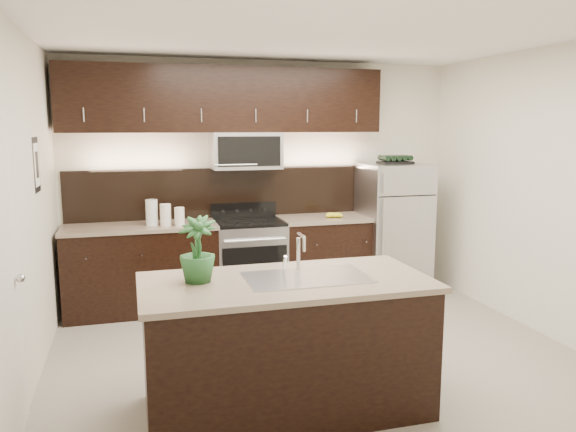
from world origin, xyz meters
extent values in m
plane|color=gray|center=(0.00, 0.00, 0.00)|extent=(4.50, 4.50, 0.00)
cube|color=beige|center=(0.00, 2.00, 1.35)|extent=(4.50, 0.02, 2.70)
cube|color=beige|center=(0.00, -2.00, 1.35)|extent=(4.50, 0.02, 2.70)
cube|color=beige|center=(-2.25, 0.00, 1.35)|extent=(0.02, 4.00, 2.70)
cube|color=beige|center=(2.25, 0.00, 1.35)|extent=(0.02, 4.00, 2.70)
cube|color=white|center=(0.00, 0.00, 2.70)|extent=(4.50, 4.00, 0.02)
cube|color=silver|center=(-2.23, -0.80, 1.01)|extent=(0.04, 0.80, 2.02)
sphere|color=silver|center=(-2.20, -0.48, 1.00)|extent=(0.06, 0.06, 0.06)
cube|color=black|center=(-2.24, 0.75, 1.65)|extent=(0.01, 0.32, 0.46)
cube|color=white|center=(-2.23, 0.75, 1.65)|extent=(0.00, 0.24, 0.36)
cube|color=black|center=(-1.42, 1.69, 0.45)|extent=(1.57, 0.62, 0.90)
cube|color=black|center=(0.71, 1.69, 0.45)|extent=(1.16, 0.62, 0.90)
cube|color=#B2B2B7|center=(-0.25, 1.69, 0.45)|extent=(0.76, 0.62, 0.90)
cube|color=black|center=(-0.25, 1.69, 0.92)|extent=(0.76, 0.60, 0.03)
cube|color=tan|center=(-1.42, 1.69, 0.92)|extent=(1.59, 0.65, 0.04)
cube|color=tan|center=(0.71, 1.69, 0.92)|extent=(1.18, 0.65, 0.04)
cube|color=black|center=(-0.46, 1.99, 1.22)|extent=(3.49, 0.02, 0.56)
cube|color=#B2B2B7|center=(-0.25, 1.80, 1.70)|extent=(0.76, 0.40, 0.40)
cube|color=black|center=(-0.46, 1.83, 2.25)|extent=(3.49, 0.33, 0.70)
cube|color=black|center=(-0.50, -0.76, 0.45)|extent=(1.90, 0.90, 0.90)
cube|color=tan|center=(-0.50, -0.76, 0.92)|extent=(1.96, 0.96, 0.04)
cube|color=silver|center=(-0.35, -0.76, 0.95)|extent=(0.84, 0.50, 0.01)
cylinder|color=silver|center=(-0.35, -0.55, 1.06)|extent=(0.03, 0.03, 0.24)
cylinder|color=silver|center=(-0.35, -0.62, 1.21)|extent=(0.02, 0.14, 0.02)
cylinder|color=silver|center=(-0.35, -0.69, 1.16)|extent=(0.02, 0.02, 0.10)
cube|color=#B2B2B7|center=(1.48, 1.63, 0.77)|extent=(0.74, 0.67, 1.53)
cube|color=black|center=(1.48, 1.63, 1.55)|extent=(0.38, 0.23, 0.03)
cylinder|color=black|center=(1.34, 1.63, 1.60)|extent=(0.06, 0.22, 0.06)
cylinder|color=black|center=(1.41, 1.63, 1.60)|extent=(0.06, 0.22, 0.06)
cylinder|color=black|center=(1.48, 1.63, 1.60)|extent=(0.06, 0.22, 0.06)
cylinder|color=black|center=(1.56, 1.63, 1.60)|extent=(0.06, 0.22, 0.06)
cylinder|color=black|center=(1.63, 1.63, 1.60)|extent=(0.06, 0.22, 0.06)
imported|color=#205023|center=(-1.08, -0.65, 1.16)|extent=(0.32, 0.32, 0.44)
cylinder|color=silver|center=(-1.29, 1.64, 1.08)|extent=(0.12, 0.12, 0.27)
cylinder|color=silver|center=(-1.15, 1.59, 1.05)|extent=(0.11, 0.11, 0.23)
cylinder|color=silver|center=(-1.01, 1.54, 1.04)|extent=(0.10, 0.10, 0.19)
cylinder|color=silver|center=(1.17, 1.64, 1.03)|extent=(0.09, 0.09, 0.18)
cylinder|color=silver|center=(1.17, 1.64, 1.13)|extent=(0.09, 0.09, 0.02)
cylinder|color=silver|center=(1.17, 1.64, 1.17)|extent=(0.01, 0.01, 0.07)
ellipsoid|color=gold|center=(0.67, 1.61, 0.97)|extent=(0.23, 0.20, 0.06)
camera|label=1|loc=(-1.49, -4.32, 1.97)|focal=35.00mm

